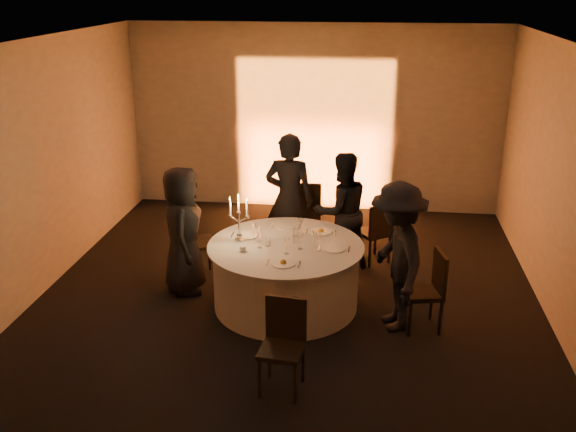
# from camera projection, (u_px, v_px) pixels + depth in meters

# --- Properties ---
(floor) EXTENTS (7.00, 7.00, 0.00)m
(floor) POSITION_uv_depth(u_px,v_px,m) (286.00, 305.00, 7.60)
(floor) COLOR black
(floor) RESTS_ON ground
(ceiling) EXTENTS (7.00, 7.00, 0.00)m
(ceiling) POSITION_uv_depth(u_px,v_px,m) (285.00, 44.00, 6.55)
(ceiling) COLOR silver
(ceiling) RESTS_ON wall_back
(wall_back) EXTENTS (7.00, 0.00, 7.00)m
(wall_back) POSITION_uv_depth(u_px,v_px,m) (314.00, 119.00, 10.33)
(wall_back) COLOR #9D9892
(wall_back) RESTS_ON floor
(wall_front) EXTENTS (7.00, 0.00, 7.00)m
(wall_front) POSITION_uv_depth(u_px,v_px,m) (208.00, 360.00, 3.83)
(wall_front) COLOR #9D9892
(wall_front) RESTS_ON floor
(wall_left) EXTENTS (0.00, 7.00, 7.00)m
(wall_left) POSITION_uv_depth(u_px,v_px,m) (30.00, 174.00, 7.44)
(wall_left) COLOR #9D9892
(wall_left) RESTS_ON floor
(wall_right) EXTENTS (0.00, 7.00, 7.00)m
(wall_right) POSITION_uv_depth(u_px,v_px,m) (569.00, 195.00, 6.72)
(wall_right) COLOR #9D9892
(wall_right) RESTS_ON floor
(uplighter_fixture) EXTENTS (0.25, 0.12, 0.10)m
(uplighter_fixture) POSITION_uv_depth(u_px,v_px,m) (312.00, 210.00, 10.56)
(uplighter_fixture) COLOR black
(uplighter_fixture) RESTS_ON floor
(banquet_table) EXTENTS (1.80, 1.80, 0.77)m
(banquet_table) POSITION_uv_depth(u_px,v_px,m) (286.00, 275.00, 7.47)
(banquet_table) COLOR black
(banquet_table) RESTS_ON floor
(chair_left) EXTENTS (0.58, 0.58, 1.00)m
(chair_left) POSITION_uv_depth(u_px,v_px,m) (190.00, 238.00, 8.08)
(chair_left) COLOR black
(chair_left) RESTS_ON floor
(chair_back_left) EXTENTS (0.46, 0.46, 1.02)m
(chair_back_left) POSITION_uv_depth(u_px,v_px,m) (305.00, 211.00, 8.97)
(chair_back_left) COLOR black
(chair_back_left) RESTS_ON floor
(chair_back_right) EXTENTS (0.53, 0.53, 0.86)m
(chair_back_right) POSITION_uv_depth(u_px,v_px,m) (377.00, 230.00, 8.56)
(chair_back_right) COLOR black
(chair_back_right) RESTS_ON floor
(chair_right) EXTENTS (0.47, 0.47, 0.90)m
(chair_right) POSITION_uv_depth(u_px,v_px,m) (429.00, 286.00, 6.94)
(chair_right) COLOR black
(chair_right) RESTS_ON floor
(chair_front) EXTENTS (0.43, 0.43, 0.89)m
(chair_front) POSITION_uv_depth(u_px,v_px,m) (283.00, 339.00, 5.94)
(chair_front) COLOR black
(chair_front) RESTS_ON floor
(guest_left) EXTENTS (0.64, 0.85, 1.58)m
(guest_left) POSITION_uv_depth(u_px,v_px,m) (183.00, 230.00, 7.71)
(guest_left) COLOR black
(guest_left) RESTS_ON floor
(guest_back_left) EXTENTS (0.69, 0.49, 1.79)m
(guest_back_left) POSITION_uv_depth(u_px,v_px,m) (289.00, 199.00, 8.46)
(guest_back_left) COLOR black
(guest_back_left) RESTS_ON floor
(guest_back_right) EXTENTS (0.95, 0.88, 1.58)m
(guest_back_right) POSITION_uv_depth(u_px,v_px,m) (341.00, 211.00, 8.33)
(guest_back_right) COLOR black
(guest_back_right) RESTS_ON floor
(guest_right) EXTENTS (0.87, 1.20, 1.67)m
(guest_right) POSITION_uv_depth(u_px,v_px,m) (397.00, 257.00, 6.86)
(guest_right) COLOR black
(guest_right) RESTS_ON floor
(plate_left) EXTENTS (0.36, 0.27, 0.01)m
(plate_left) POSITION_uv_depth(u_px,v_px,m) (246.00, 236.00, 7.58)
(plate_left) COLOR white
(plate_left) RESTS_ON banquet_table
(plate_back_left) EXTENTS (0.36, 0.25, 0.01)m
(plate_back_left) POSITION_uv_depth(u_px,v_px,m) (285.00, 226.00, 7.86)
(plate_back_left) COLOR white
(plate_back_left) RESTS_ON banquet_table
(plate_back_right) EXTENTS (0.35, 0.27, 0.08)m
(plate_back_right) POSITION_uv_depth(u_px,v_px,m) (321.00, 231.00, 7.69)
(plate_back_right) COLOR white
(plate_back_right) RESTS_ON banquet_table
(plate_right) EXTENTS (0.36, 0.26, 0.01)m
(plate_right) POSITION_uv_depth(u_px,v_px,m) (334.00, 249.00, 7.22)
(plate_right) COLOR white
(plate_right) RESTS_ON banquet_table
(plate_front) EXTENTS (0.36, 0.26, 0.08)m
(plate_front) POSITION_uv_depth(u_px,v_px,m) (283.00, 263.00, 6.84)
(plate_front) COLOR white
(plate_front) RESTS_ON banquet_table
(coffee_cup) EXTENTS (0.11, 0.11, 0.07)m
(coffee_cup) POSITION_uv_depth(u_px,v_px,m) (243.00, 249.00, 7.16)
(coffee_cup) COLOR white
(coffee_cup) RESTS_ON banquet_table
(candelabra) EXTENTS (0.24, 0.12, 0.58)m
(candelabra) POSITION_uv_depth(u_px,v_px,m) (239.00, 225.00, 7.38)
(candelabra) COLOR silver
(candelabra) RESTS_ON banquet_table
(wine_glass_a) EXTENTS (0.07, 0.07, 0.19)m
(wine_glass_a) POSITION_uv_depth(u_px,v_px,m) (319.00, 239.00, 7.13)
(wine_glass_a) COLOR silver
(wine_glass_a) RESTS_ON banquet_table
(wine_glass_b) EXTENTS (0.07, 0.07, 0.19)m
(wine_glass_b) POSITION_uv_depth(u_px,v_px,m) (301.00, 238.00, 7.17)
(wine_glass_b) COLOR silver
(wine_glass_b) RESTS_ON banquet_table
(wine_glass_c) EXTENTS (0.07, 0.07, 0.19)m
(wine_glass_c) POSITION_uv_depth(u_px,v_px,m) (315.00, 235.00, 7.25)
(wine_glass_c) COLOR silver
(wine_glass_c) RESTS_ON banquet_table
(wine_glass_d) EXTENTS (0.07, 0.07, 0.19)m
(wine_glass_d) POSITION_uv_depth(u_px,v_px,m) (254.00, 228.00, 7.46)
(wine_glass_d) COLOR silver
(wine_glass_d) RESTS_ON banquet_table
(wine_glass_e) EXTENTS (0.07, 0.07, 0.19)m
(wine_glass_e) POSITION_uv_depth(u_px,v_px,m) (301.00, 223.00, 7.62)
(wine_glass_e) COLOR silver
(wine_glass_e) RESTS_ON banquet_table
(wine_glass_f) EXTENTS (0.07, 0.07, 0.19)m
(wine_glass_f) POSITION_uv_depth(u_px,v_px,m) (287.00, 243.00, 7.05)
(wine_glass_f) COLOR silver
(wine_glass_f) RESTS_ON banquet_table
(wine_glass_g) EXTENTS (0.07, 0.07, 0.19)m
(wine_glass_g) POSITION_uv_depth(u_px,v_px,m) (260.00, 236.00, 7.22)
(wine_glass_g) COLOR silver
(wine_glass_g) RESTS_ON banquet_table
(wine_glass_h) EXTENTS (0.07, 0.07, 0.19)m
(wine_glass_h) POSITION_uv_depth(u_px,v_px,m) (259.00, 231.00, 7.38)
(wine_glass_h) COLOR silver
(wine_glass_h) RESTS_ON banquet_table
(tumbler_a) EXTENTS (0.07, 0.07, 0.09)m
(tumbler_a) POSITION_uv_depth(u_px,v_px,m) (268.00, 242.00, 7.29)
(tumbler_a) COLOR silver
(tumbler_a) RESTS_ON banquet_table
(tumbler_b) EXTENTS (0.07, 0.07, 0.09)m
(tumbler_b) POSITION_uv_depth(u_px,v_px,m) (296.00, 233.00, 7.57)
(tumbler_b) COLOR silver
(tumbler_b) RESTS_ON banquet_table
(tumbler_c) EXTENTS (0.07, 0.07, 0.09)m
(tumbler_c) POSITION_uv_depth(u_px,v_px,m) (296.00, 239.00, 7.39)
(tumbler_c) COLOR silver
(tumbler_c) RESTS_ON banquet_table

